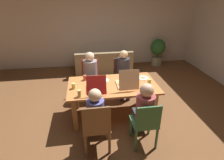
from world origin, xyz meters
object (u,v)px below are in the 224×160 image
object	(u,v)px
drinking_glass_2	(74,86)
couch	(104,64)
potted_plant	(158,50)
person_0	(144,108)
chair_1	(97,127)
dining_table	(113,89)
drinking_glass_1	(149,83)
chair_0	(146,123)
chair_2	(91,76)
plate_0	(104,80)
person_3	(124,71)
drinking_glass_0	(85,78)
person_2	(91,72)
pizza_box_0	(127,83)
pizza_box_1	(96,88)
plate_1	(143,78)
drinking_glass_3	(79,93)
chair_3	(122,75)
person_1	(96,113)

from	to	relation	value
drinking_glass_2	couch	distance (m)	2.76
potted_plant	person_0	bearing A→B (deg)	-114.92
person_0	drinking_glass_2	bearing A→B (deg)	145.87
chair_1	potted_plant	distance (m)	4.62
dining_table	drinking_glass_1	world-z (taller)	drinking_glass_1
dining_table	drinking_glass_2	distance (m)	0.81
chair_0	chair_2	xyz separation A→B (m)	(-0.82, 2.00, 0.04)
chair_1	plate_0	world-z (taller)	chair_1
person_3	drinking_glass_0	distance (m)	1.08
person_3	person_2	bearing A→B (deg)	174.66
pizza_box_0	potted_plant	size ratio (longest dim) A/B	0.50
pizza_box_1	plate_1	bearing A→B (deg)	20.79
pizza_box_0	drinking_glass_3	xyz separation A→B (m)	(-0.95, -0.30, 0.01)
chair_3	drinking_glass_3	world-z (taller)	chair_3
plate_1	person_1	bearing A→B (deg)	-137.55
chair_0	person_1	xyz separation A→B (m)	(-0.82, 0.16, 0.19)
drinking_glass_3	drinking_glass_0	bearing A→B (deg)	80.76
person_3	drinking_glass_0	world-z (taller)	person_3
plate_1	drinking_glass_0	world-z (taller)	drinking_glass_0
person_2	pizza_box_1	world-z (taller)	person_2
drinking_glass_2	couch	world-z (taller)	drinking_glass_2
plate_1	drinking_glass_0	bearing A→B (deg)	175.50
person_3	pizza_box_1	xyz separation A→B (m)	(-0.76, -0.98, 0.10)
plate_1	drinking_glass_3	bearing A→B (deg)	-156.72
pizza_box_1	couch	size ratio (longest dim) A/B	0.24
chair_3	pizza_box_0	world-z (taller)	pizza_box_0
person_0	drinking_glass_3	size ratio (longest dim) A/B	8.95
chair_1	plate_1	distance (m)	1.67
chair_1	plate_1	world-z (taller)	chair_1
person_3	drinking_glass_1	xyz separation A→B (m)	(0.31, -0.96, 0.12)
chair_1	potted_plant	size ratio (longest dim) A/B	0.98
plate_1	drinking_glass_3	world-z (taller)	drinking_glass_3
chair_0	potted_plant	distance (m)	4.23
chair_2	chair_0	bearing A→B (deg)	-67.69
plate_1	potted_plant	distance (m)	3.02
dining_table	drinking_glass_2	size ratio (longest dim) A/B	16.60
potted_plant	couch	bearing A→B (deg)	-170.14
dining_table	drinking_glass_3	xyz separation A→B (m)	(-0.68, -0.39, 0.18)
person_0	drinking_glass_0	bearing A→B (deg)	129.62
person_1	plate_0	xyz separation A→B (m)	(0.26, 1.05, 0.09)
pizza_box_1	plate_0	distance (m)	0.46
person_2	plate_1	distance (m)	1.31
drinking_glass_0	drinking_glass_1	xyz separation A→B (m)	(1.28, -0.48, 0.02)
pizza_box_1	drinking_glass_0	xyz separation A→B (m)	(-0.20, 0.51, 0.00)
pizza_box_1	drinking_glass_1	distance (m)	1.08
person_3	plate_0	bearing A→B (deg)	-134.74
chair_0	pizza_box_0	bearing A→B (deg)	98.26
person_1	pizza_box_0	size ratio (longest dim) A/B	2.37
person_3	plate_1	xyz separation A→B (m)	(0.31, -0.58, 0.05)
plate_0	drinking_glass_1	distance (m)	0.96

